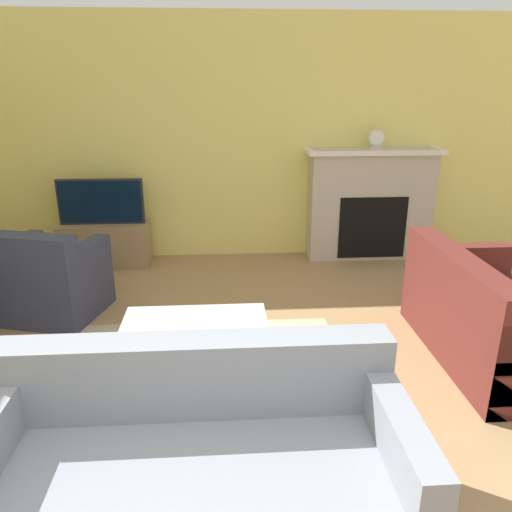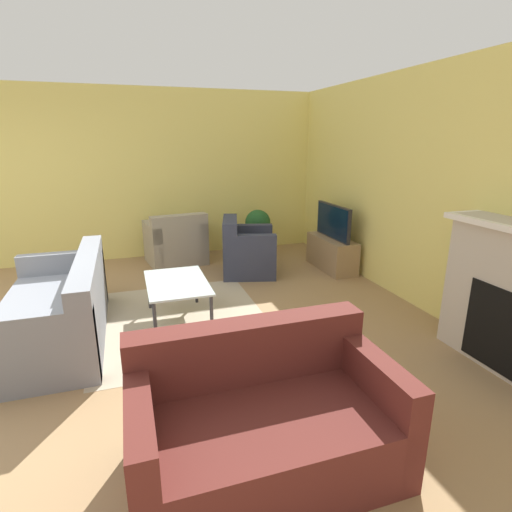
% 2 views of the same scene
% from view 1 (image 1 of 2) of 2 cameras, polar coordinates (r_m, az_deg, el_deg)
% --- Properties ---
extents(wall_back, '(8.61, 0.06, 2.70)m').
position_cam_1_polar(wall_back, '(5.80, -5.03, 12.99)').
color(wall_back, '#EADB72').
rests_on(wall_back, ground_plane).
extents(area_rug, '(2.18, 1.83, 0.00)m').
position_cam_1_polar(area_rug, '(3.62, -6.74, -14.05)').
color(area_rug, '#B7A88E').
rests_on(area_rug, ground_plane).
extents(fireplace, '(1.54, 0.40, 1.27)m').
position_cam_1_polar(fireplace, '(5.97, 12.91, 6.06)').
color(fireplace, '#BCB2A3').
rests_on(fireplace, ground_plane).
extents(tv_stand, '(0.99, 0.37, 0.48)m').
position_cam_1_polar(tv_stand, '(5.90, -16.82, 1.29)').
color(tv_stand, '#997A56').
rests_on(tv_stand, ground_plane).
extents(tv, '(0.93, 0.06, 0.50)m').
position_cam_1_polar(tv, '(5.77, -17.30, 5.95)').
color(tv, '#232328').
rests_on(tv, tv_stand).
extents(couch_sectional, '(1.91, 0.91, 0.82)m').
position_cam_1_polar(couch_sectional, '(2.51, -6.73, -23.55)').
color(couch_sectional, gray).
rests_on(couch_sectional, ground_plane).
extents(couch_loveseat, '(0.89, 1.54, 0.82)m').
position_cam_1_polar(couch_loveseat, '(4.14, 25.23, -6.80)').
color(couch_loveseat, '#5B231E').
rests_on(couch_loveseat, ground_plane).
extents(armchair_accent, '(0.98, 0.93, 0.82)m').
position_cam_1_polar(armchair_accent, '(4.76, -22.58, -2.92)').
color(armchair_accent, '#33384C').
rests_on(armchair_accent, ground_plane).
extents(coffee_table, '(0.98, 0.63, 0.46)m').
position_cam_1_polar(coffee_table, '(3.39, -7.03, -8.52)').
color(coffee_table, '#333338').
rests_on(coffee_table, ground_plane).
extents(mantel_clock, '(0.18, 0.07, 0.21)m').
position_cam_1_polar(mantel_clock, '(5.86, 13.54, 12.93)').
color(mantel_clock, beige).
rests_on(mantel_clock, fireplace).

